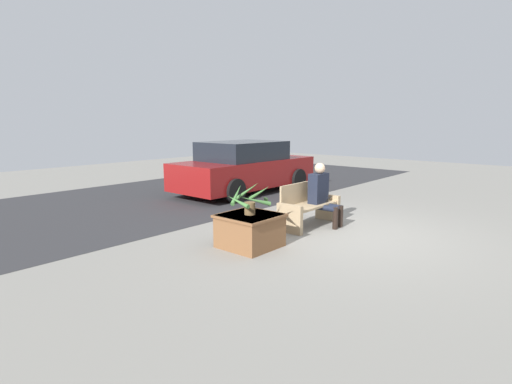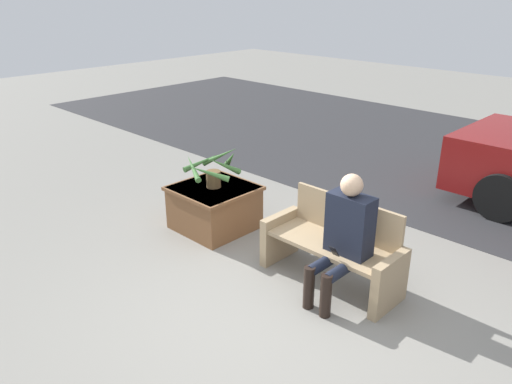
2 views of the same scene
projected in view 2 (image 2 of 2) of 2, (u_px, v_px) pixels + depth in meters
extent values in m
plane|color=gray|center=(275.00, 316.00, 4.52)|extent=(30.00, 30.00, 0.00)
cube|color=#2D2D30|center=(501.00, 169.00, 8.18)|extent=(20.00, 6.00, 0.01)
cube|color=tan|center=(280.00, 236.00, 5.39)|extent=(0.09, 0.54, 0.53)
cube|color=tan|center=(390.00, 284.00, 4.53)|extent=(0.09, 0.54, 0.53)
cube|color=tan|center=(331.00, 245.00, 4.91)|extent=(1.25, 0.49, 0.04)
cube|color=tan|center=(347.00, 217.00, 4.99)|extent=(1.25, 0.04, 0.40)
cube|color=black|center=(350.00, 224.00, 4.61)|extent=(0.43, 0.22, 0.59)
sphere|color=tan|center=(352.00, 185.00, 4.45)|extent=(0.21, 0.21, 0.21)
cylinder|color=black|center=(325.00, 262.00, 4.66)|extent=(0.11, 0.45, 0.11)
cylinder|color=black|center=(342.00, 270.00, 4.53)|extent=(0.11, 0.45, 0.11)
cylinder|color=black|center=(309.00, 287.00, 4.57)|extent=(0.10, 0.10, 0.43)
cylinder|color=black|center=(326.00, 296.00, 4.45)|extent=(0.10, 0.10, 0.43)
cube|color=black|center=(334.00, 251.00, 4.53)|extent=(0.07, 0.09, 0.12)
cube|color=brown|center=(214.00, 207.00, 6.09)|extent=(0.85, 0.84, 0.54)
cube|color=brown|center=(214.00, 188.00, 6.00)|extent=(0.90, 0.89, 0.04)
cylinder|color=brown|center=(213.00, 179.00, 5.95)|extent=(0.18, 0.18, 0.20)
cone|color=#427538|center=(224.00, 165.00, 5.71)|extent=(0.11, 0.47, 0.32)
cone|color=#427538|center=(231.00, 159.00, 5.91)|extent=(0.43, 0.30, 0.33)
cone|color=#427538|center=(220.00, 156.00, 6.06)|extent=(0.46, 0.27, 0.30)
cone|color=#427538|center=(202.00, 162.00, 6.07)|extent=(0.13, 0.51, 0.16)
cone|color=#427538|center=(193.00, 168.00, 5.81)|extent=(0.49, 0.28, 0.21)
cone|color=#427538|center=(208.00, 173.00, 5.66)|extent=(0.45, 0.35, 0.20)
cylinder|color=black|center=(500.00, 197.00, 6.28)|extent=(0.62, 0.18, 0.62)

